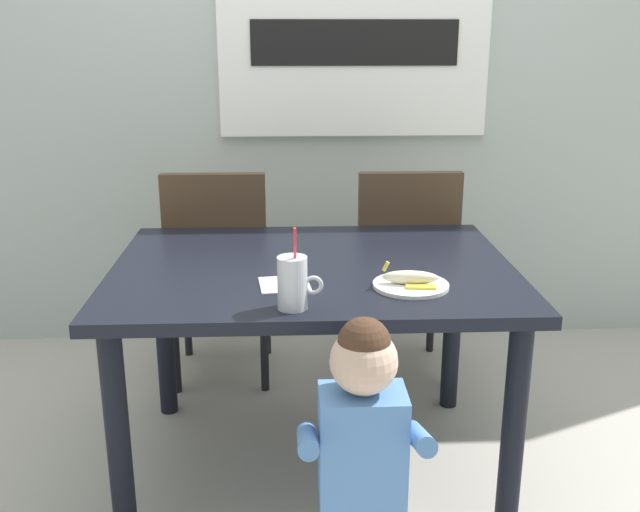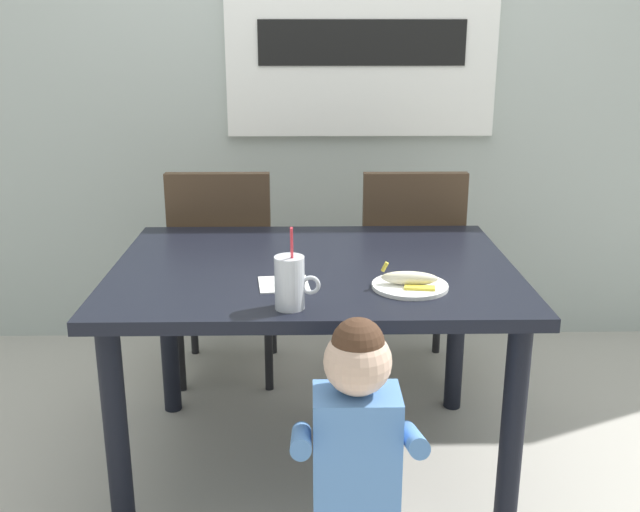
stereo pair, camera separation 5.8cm
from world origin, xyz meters
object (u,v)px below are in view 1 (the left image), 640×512
object	(u,v)px
snack_plate	(411,285)
paper_napkin	(285,284)
peeled_banana	(411,278)
dining_table	(313,293)
toddler_standing	(362,433)
dining_chair_left	(219,265)
dining_chair_right	(403,263)
milk_cup	(293,286)

from	to	relation	value
snack_plate	paper_napkin	size ratio (longest dim) A/B	1.53
peeled_banana	paper_napkin	world-z (taller)	peeled_banana
dining_table	toddler_standing	xyz separation A→B (m)	(0.10, -0.67, -0.13)
dining_table	paper_napkin	bearing A→B (deg)	-114.94
toddler_standing	paper_napkin	size ratio (longest dim) A/B	5.59
dining_chair_left	toddler_standing	world-z (taller)	dining_chair_left
snack_plate	toddler_standing	bearing A→B (deg)	-113.04
dining_chair_right	snack_plate	world-z (taller)	dining_chair_right
dining_chair_right	milk_cup	bearing A→B (deg)	65.80
snack_plate	dining_chair_right	bearing A→B (deg)	82.14
snack_plate	peeled_banana	world-z (taller)	peeled_banana
snack_plate	paper_napkin	xyz separation A→B (m)	(-0.38, 0.03, -0.00)
dining_table	snack_plate	xyz separation A→B (m)	(0.29, -0.23, 0.11)
snack_plate	paper_napkin	bearing A→B (deg)	174.79
snack_plate	paper_napkin	world-z (taller)	snack_plate
peeled_banana	dining_chair_right	bearing A→B (deg)	82.15
milk_cup	toddler_standing	bearing A→B (deg)	-58.52
snack_plate	peeled_banana	bearing A→B (deg)	-95.91
dining_table	snack_plate	world-z (taller)	snack_plate
dining_chair_right	snack_plate	size ratio (longest dim) A/B	4.17
dining_table	dining_chair_right	bearing A→B (deg)	58.60
toddler_standing	snack_plate	distance (m)	0.53
dining_chair_left	dining_chair_right	world-z (taller)	same
dining_chair_left	paper_napkin	bearing A→B (deg)	107.87
dining_table	peeled_banana	size ratio (longest dim) A/B	7.58
milk_cup	dining_chair_left	bearing A→B (deg)	105.99
dining_chair_right	peeled_banana	bearing A→B (deg)	82.15
toddler_standing	dining_chair_left	bearing A→B (deg)	109.45
dining_table	dining_chair_right	size ratio (longest dim) A/B	1.38
dining_chair_left	milk_cup	size ratio (longest dim) A/B	3.90
dining_chair_right	snack_plate	bearing A→B (deg)	82.14
dining_chair_right	peeled_banana	distance (m)	0.96
toddler_standing	peeled_banana	xyz separation A→B (m)	(0.19, 0.43, 0.26)
dining_chair_right	paper_napkin	size ratio (longest dim) A/B	6.40
dining_chair_left	snack_plate	world-z (taller)	dining_chair_left
toddler_standing	milk_cup	distance (m)	0.44
peeled_banana	paper_napkin	bearing A→B (deg)	173.85
toddler_standing	paper_napkin	distance (m)	0.56
toddler_standing	milk_cup	xyz separation A→B (m)	(-0.17, 0.28, 0.30)
toddler_standing	milk_cup	bearing A→B (deg)	121.48
dining_chair_right	paper_napkin	bearing A→B (deg)	60.00
dining_chair_left	milk_cup	distance (m)	1.16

